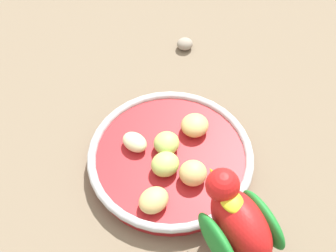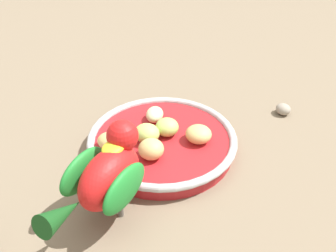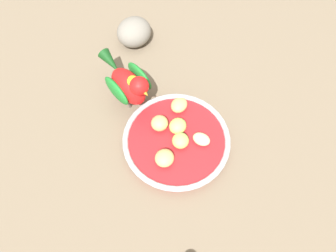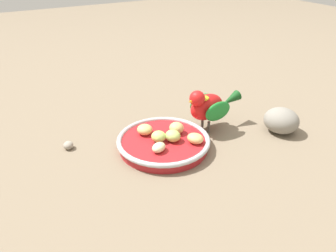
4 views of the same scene
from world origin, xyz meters
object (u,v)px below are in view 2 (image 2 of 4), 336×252
Objects in this scene: apple_piece_1 at (199,134)px; apple_piece_3 at (167,127)px; apple_piece_2 at (147,133)px; apple_piece_5 at (111,141)px; parrot at (105,175)px; feeding_bowl at (162,142)px; apple_piece_4 at (151,149)px; apple_piece_0 at (155,114)px; pebble_0 at (283,109)px.

apple_piece_1 is 0.05m from apple_piece_3.
apple_piece_2 is 0.94× the size of apple_piece_5.
apple_piece_2 is 0.14m from parrot.
apple_piece_3 reaches higher than feeding_bowl.
apple_piece_4 is at bearing -0.45° from parrot.
feeding_bowl is 0.06m from apple_piece_1.
parrot is at bearing 19.02° from apple_piece_0.
apple_piece_1 reaches higher than feeding_bowl.
apple_piece_3 is at bearing 146.94° from apple_piece_5.
pebble_0 is at bearing 149.73° from apple_piece_3.
apple_piece_0 reaches higher than pebble_0.
apple_piece_4 is (0.04, 0.01, 0.02)m from feeding_bowl.
apple_piece_1 is at bearing -19.66° from pebble_0.
apple_piece_3 is at bearing -30.27° from pebble_0.
apple_piece_4 reaches higher than feeding_bowl.
apple_piece_4 is (0.07, -0.03, 0.00)m from apple_piece_1.
apple_piece_4 is 1.40× the size of pebble_0.
apple_piece_3 reaches higher than apple_piece_0.
feeding_bowl is 0.16m from parrot.
apple_piece_0 is at bearing 12.99° from parrot.
apple_piece_3 reaches higher than pebble_0.
apple_piece_2 is 0.03m from apple_piece_3.
apple_piece_2 is at bearing -29.63° from pebble_0.
apple_piece_0 is 0.94× the size of apple_piece_1.
parrot is at bearing 5.57° from apple_piece_4.
apple_piece_3 is 0.06m from apple_piece_4.
apple_piece_4 reaches higher than apple_piece_1.
apple_piece_1 reaches higher than apple_piece_5.
apple_piece_5 is 0.30m from pebble_0.
parrot is at bearing 8.92° from feeding_bowl.
apple_piece_3 is 0.22m from pebble_0.
pebble_0 is (-0.17, 0.15, -0.02)m from apple_piece_0.
parrot reaches higher than feeding_bowl.
parrot is at bearing 39.33° from apple_piece_5.
apple_piece_5 reaches higher than apple_piece_0.
apple_piece_0 is at bearing -146.09° from apple_piece_4.
feeding_bowl is at bearing -28.55° from pebble_0.
parrot is (0.18, 0.06, 0.04)m from apple_piece_0.
apple_piece_5 is (0.07, -0.05, -0.00)m from apple_piece_3.
apple_piece_2 is at bearing -40.52° from feeding_bowl.
feeding_bowl is 5.95× the size of apple_piece_2.
apple_piece_5 is at bearing -47.79° from apple_piece_1.
apple_piece_0 is at bearing 174.47° from apple_piece_5.
feeding_bowl is at bearing -60.74° from apple_piece_1.
feeding_bowl is 0.02m from apple_piece_3.
apple_piece_5 reaches higher than pebble_0.
parrot is at bearing -14.05° from pebble_0.
pebble_0 is (-0.34, 0.09, -0.06)m from parrot.
apple_piece_1 is at bearing 85.63° from apple_piece_0.
apple_piece_0 is at bearing -41.33° from pebble_0.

